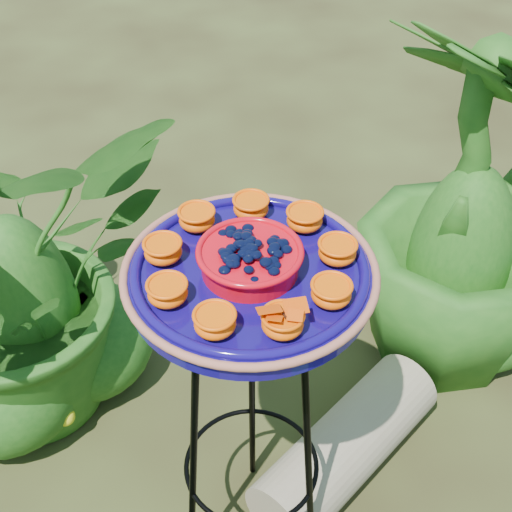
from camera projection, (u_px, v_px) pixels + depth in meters
tripod_stand at (251, 404)px, 1.44m from camera, size 0.35×0.35×0.83m
feeder_dish at (250, 271)px, 1.21m from camera, size 0.49×0.49×0.10m
driftwood_log at (346, 446)px, 1.85m from camera, size 0.57×0.49×0.19m
shrub_back_left at (15, 272)px, 1.82m from camera, size 1.07×1.04×0.90m
shrub_back_right at (471, 208)px, 1.91m from camera, size 0.80×0.80×1.05m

